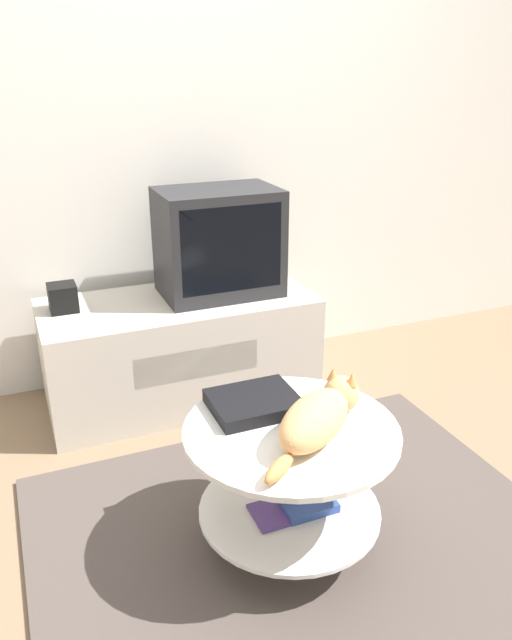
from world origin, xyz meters
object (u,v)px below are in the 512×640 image
object	(u,v)px
tv	(219,242)
speaker	(63,298)
dvd_box	(254,403)
cat	(319,416)

from	to	relation	value
tv	speaker	bearing A→B (deg)	176.27
speaker	dvd_box	xyz separation A→B (m)	(0.45, -1.01, -0.06)
speaker	cat	distance (m)	1.34
dvd_box	tv	bearing A→B (deg)	76.68
dvd_box	cat	distance (m)	0.24
speaker	tv	bearing A→B (deg)	-3.73
speaker	cat	world-z (taller)	speaker
tv	dvd_box	size ratio (longest dim) A/B	1.94
speaker	dvd_box	bearing A→B (deg)	-65.80
tv	speaker	world-z (taller)	tv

